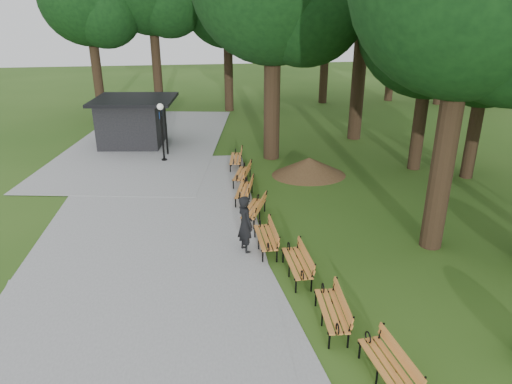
{
  "coord_description": "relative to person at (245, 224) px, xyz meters",
  "views": [
    {
      "loc": [
        -2.24,
        -12.29,
        7.45
      ],
      "look_at": [
        -0.08,
        3.12,
        1.1
      ],
      "focal_mm": 32.75,
      "sensor_mm": 36.0,
      "label": 1
    }
  ],
  "objects": [
    {
      "name": "bench_2",
      "position": [
        1.3,
        -1.68,
        -0.52
      ],
      "size": [
        0.68,
        1.91,
        0.88
      ],
      "primitive_type": null,
      "rotation": [
        0.0,
        0.0,
        -1.55
      ],
      "color": "orange",
      "rests_on": "ground"
    },
    {
      "name": "kiosk",
      "position": [
        -4.79,
        12.8,
        0.37
      ],
      "size": [
        4.7,
        4.22,
        2.67
      ],
      "primitive_type": null,
      "rotation": [
        0.0,
        0.0,
        -0.13
      ],
      "color": "black",
      "rests_on": "ground"
    },
    {
      "name": "lamp_post",
      "position": [
        -2.97,
        9.71,
        1.16
      ],
      "size": [
        0.32,
        0.32,
        2.92
      ],
      "color": "black",
      "rests_on": "ground"
    },
    {
      "name": "lawn_tree_5",
      "position": [
        10.83,
        5.42,
        5.32
      ],
      "size": [
        6.12,
        6.12,
        9.37
      ],
      "color": "black",
      "rests_on": "ground"
    },
    {
      "name": "lawn_tree_1",
      "position": [
        8.99,
        6.9,
        5.61
      ],
      "size": [
        6.42,
        6.42,
        9.81
      ],
      "color": "black",
      "rests_on": "ground"
    },
    {
      "name": "person",
      "position": [
        0.0,
        0.0,
        0.0
      ],
      "size": [
        0.67,
        0.82,
        1.92
      ],
      "primitive_type": "imported",
      "rotation": [
        0.0,
        0.0,
        1.93
      ],
      "color": "black",
      "rests_on": "ground"
    },
    {
      "name": "bench_5",
      "position": [
        0.44,
        4.14,
        -0.52
      ],
      "size": [
        1.1,
        2.0,
        0.88
      ],
      "primitive_type": null,
      "rotation": [
        0.0,
        0.0,
        -1.83
      ],
      "color": "orange",
      "rests_on": "ground"
    },
    {
      "name": "bench_0",
      "position": [
        2.26,
        -6.0,
        -0.52
      ],
      "size": [
        0.83,
        1.95,
        0.88
      ],
      "primitive_type": null,
      "rotation": [
        0.0,
        0.0,
        -1.47
      ],
      "color": "orange",
      "rests_on": "ground"
    },
    {
      "name": "bench_7",
      "position": [
        0.52,
        8.27,
        -0.52
      ],
      "size": [
        0.91,
        1.97,
        0.88
      ],
      "primitive_type": null,
      "rotation": [
        0.0,
        0.0,
        -1.72
      ],
      "color": "orange",
      "rests_on": "ground"
    },
    {
      "name": "bench_1",
      "position": [
        1.65,
        -4.0,
        -0.52
      ],
      "size": [
        0.77,
        1.94,
        0.88
      ],
      "primitive_type": null,
      "rotation": [
        0.0,
        0.0,
        -1.64
      ],
      "color": "orange",
      "rests_on": "ground"
    },
    {
      "name": "path",
      "position": [
        -3.25,
        2.16,
        -0.93
      ],
      "size": [
        12.0,
        38.0,
        0.06
      ],
      "primitive_type": "cube",
      "color": "gray",
      "rests_on": "ground"
    },
    {
      "name": "dirt_mound",
      "position": [
        3.75,
        6.69,
        -0.54
      ],
      "size": [
        2.88,
        2.88,
        0.84
      ],
      "primitive_type": "cone",
      "color": "#47301C",
      "rests_on": "ground"
    },
    {
      "name": "ground",
      "position": [
        0.75,
        -0.84,
        -0.96
      ],
      "size": [
        100.0,
        100.0,
        0.0
      ],
      "primitive_type": "plane",
      "color": "#2C5117",
      "rests_on": "ground"
    },
    {
      "name": "bench_4",
      "position": [
        0.58,
        2.28,
        -0.52
      ],
      "size": [
        1.32,
        2.0,
        0.88
      ],
      "primitive_type": null,
      "rotation": [
        0.0,
        0.0,
        -1.96
      ],
      "color": "orange",
      "rests_on": "ground"
    },
    {
      "name": "bench_6",
      "position": [
        0.57,
        6.07,
        -0.52
      ],
      "size": [
        1.17,
        2.0,
        0.88
      ],
      "primitive_type": null,
      "rotation": [
        0.0,
        0.0,
        -1.87
      ],
      "color": "orange",
      "rests_on": "ground"
    },
    {
      "name": "bench_3",
      "position": [
        0.65,
        0.01,
        -0.52
      ],
      "size": [
        0.66,
        1.91,
        0.88
      ],
      "primitive_type": null,
      "rotation": [
        0.0,
        0.0,
        -1.56
      ],
      "color": "orange",
      "rests_on": "ground"
    }
  ]
}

